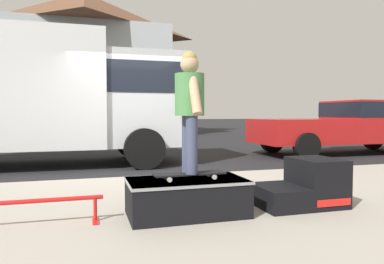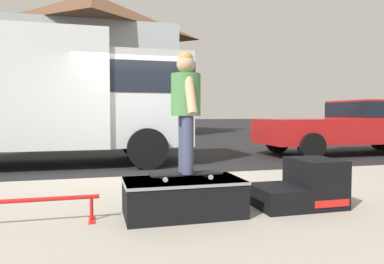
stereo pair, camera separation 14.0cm
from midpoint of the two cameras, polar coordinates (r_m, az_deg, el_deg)
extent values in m
plane|color=black|center=(6.98, -7.88, -7.16)|extent=(140.00, 140.00, 0.00)
cube|color=#A8A093|center=(4.08, -2.54, -13.59)|extent=(50.00, 5.00, 0.12)
cube|color=black|center=(3.96, -0.39, -10.27)|extent=(1.26, 0.69, 0.39)
cube|color=gray|center=(3.92, -0.39, -7.69)|extent=(1.28, 0.71, 0.03)
cube|color=black|center=(4.39, 14.21, -9.99)|extent=(0.50, 0.66, 0.25)
cube|color=black|center=(4.62, 19.71, -7.47)|extent=(0.50, 0.66, 0.56)
cube|color=red|center=(4.39, 22.19, -10.45)|extent=(0.44, 0.01, 0.08)
cylinder|color=red|center=(3.94, -25.18, -9.84)|extent=(1.58, 0.04, 0.04)
cylinder|color=red|center=(3.90, -14.61, -11.64)|extent=(0.04, 0.04, 0.25)
cube|color=red|center=(3.93, -14.59, -13.30)|extent=(0.06, 0.28, 0.01)
cube|color=black|center=(3.90, 0.06, -6.62)|extent=(0.79, 0.23, 0.02)
cylinder|color=silver|center=(4.07, 3.06, -6.70)|extent=(0.05, 0.03, 0.05)
cylinder|color=silver|center=(3.91, 3.99, -7.12)|extent=(0.05, 0.03, 0.05)
cylinder|color=silver|center=(3.93, -3.84, -7.06)|extent=(0.05, 0.03, 0.05)
cylinder|color=silver|center=(3.76, -3.19, -7.52)|extent=(0.05, 0.03, 0.05)
cylinder|color=#3F4766|center=(3.94, -0.23, -1.89)|extent=(0.13, 0.13, 0.62)
cylinder|color=#3F4766|center=(3.79, 0.37, -2.08)|extent=(0.13, 0.13, 0.62)
cylinder|color=#4C8C4C|center=(3.85, 0.06, 5.92)|extent=(0.31, 0.31, 0.45)
cylinder|color=tan|center=(4.04, -0.66, 5.60)|extent=(0.10, 0.27, 0.42)
cylinder|color=tan|center=(3.66, 0.87, 5.88)|extent=(0.10, 0.27, 0.42)
sphere|color=tan|center=(3.88, 0.06, 10.66)|extent=(0.20, 0.20, 0.20)
sphere|color=tan|center=(3.89, 0.06, 11.45)|extent=(0.16, 0.16, 0.16)
cube|color=silver|center=(9.12, -6.70, 4.99)|extent=(1.90, 2.16, 2.20)
cube|color=black|center=(9.15, -6.72, 8.02)|extent=(1.92, 2.19, 0.70)
cylinder|color=black|center=(10.29, -8.45, -1.39)|extent=(0.90, 0.28, 0.90)
cylinder|color=black|center=(7.97, -6.53, -2.63)|extent=(0.90, 0.28, 0.90)
cube|color=red|center=(12.32, 26.89, 1.53)|extent=(2.00, 1.85, 1.25)
cube|color=black|center=(12.31, 26.93, 3.15)|extent=(2.02, 1.87, 0.45)
cube|color=red|center=(10.93, 17.84, 0.12)|extent=(2.60, 1.85, 0.70)
cylinder|color=black|center=(13.82, 27.95, -0.97)|extent=(0.72, 0.24, 0.72)
cylinder|color=black|center=(11.54, 13.70, -1.42)|extent=(0.72, 0.24, 0.72)
cylinder|color=black|center=(9.97, 18.81, -2.17)|extent=(0.72, 0.24, 0.72)
cube|color=silver|center=(22.75, -15.21, 7.32)|extent=(9.00, 7.50, 6.00)
cube|color=#B2ADA3|center=(18.68, -15.19, 3.39)|extent=(9.00, 0.50, 2.80)
pyramid|color=brown|center=(23.46, -15.35, 17.60)|extent=(9.54, 7.95, 2.40)
camera|label=1|loc=(0.07, -89.26, 0.04)|focal=33.71mm
camera|label=2|loc=(0.07, 90.74, -0.04)|focal=33.71mm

